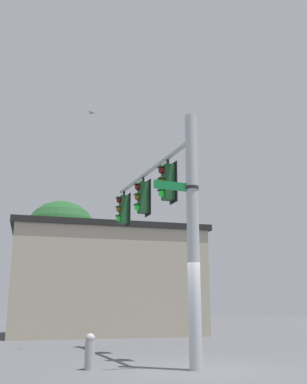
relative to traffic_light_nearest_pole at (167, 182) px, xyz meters
name	(u,v)px	position (x,y,z in m)	size (l,w,h in m)	color
ground_plane	(196,370)	(-1.53, -0.07, -4.98)	(80.00, 80.00, 0.00)	#4C4C51
signal_pole	(193,234)	(-1.53, -0.07, -1.76)	(0.31, 0.31, 6.43)	#ADB2B7
mast_arm	(150,171)	(1.48, 0.02, 0.77)	(0.15, 0.15, 6.01)	#ADB2B7
traffic_light_nearest_pole	(167,182)	(0.00, 0.00, 0.00)	(0.54, 0.49, 1.31)	black
traffic_light_mid_inner	(143,197)	(2.06, 0.06, 0.00)	(0.54, 0.49, 1.31)	black
traffic_light_mid_outer	(123,209)	(4.12, 0.12, 0.00)	(0.54, 0.49, 1.31)	black
street_name_sign	(184,187)	(-1.53, 0.17, -0.55)	(0.35, 1.25, 0.22)	#147238
bird_flying	(92,113)	(3.63, 1.57, 3.51)	(0.23, 0.26, 0.09)	gray
storefront_building	(106,280)	(11.33, -1.10, -2.25)	(6.97, 10.20, 5.43)	#A89E89
tree_by_storefront	(60,239)	(12.19, 1.24, -0.06)	(4.02, 4.02, 6.95)	#4C3823
fire_hydrant	(90,351)	(-0.60, 2.27, -4.56)	(0.35, 0.24, 0.82)	#99999E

